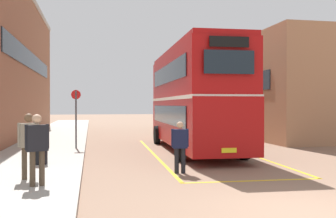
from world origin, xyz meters
TOP-DOWN VIEW (x-y plane):
  - ground_plane at (0.00, 14.40)m, footprint 135.60×135.60m
  - sidewalk_left at (-6.50, 16.80)m, footprint 4.00×57.60m
  - depot_building_right at (9.52, 18.36)m, footprint 8.11×14.78m
  - double_decker_bus at (0.52, 10.64)m, footprint 3.14×10.84m
  - single_deck_bus at (3.16, 26.18)m, footprint 3.52×8.30m
  - pedestrian_boarding at (-1.48, 4.81)m, footprint 0.55×0.28m
  - pedestrian_waiting_near at (-5.90, 4.00)m, footprint 0.54×0.47m
  - pedestrian_waiting_far at (-5.54, 3.01)m, footprint 0.56×0.39m
  - litter_bin at (-5.92, 6.69)m, footprint 0.51×0.51m
  - bus_stop_sign at (-4.92, 11.53)m, footprint 0.44×0.08m
  - bay_marking_yellow at (0.49, 8.66)m, footprint 4.69×12.90m

SIDE VIEW (x-z plane):
  - ground_plane at x=0.00m, z-range 0.00..0.00m
  - bay_marking_yellow at x=0.49m, z-range 0.00..0.01m
  - sidewalk_left at x=-6.50m, z-range 0.00..0.14m
  - litter_bin at x=-5.92m, z-range 0.14..1.00m
  - pedestrian_boarding at x=-1.48m, z-range 0.12..1.76m
  - pedestrian_waiting_near at x=-5.90m, z-range 0.29..2.08m
  - pedestrian_waiting_far at x=-5.54m, z-range 0.29..2.08m
  - single_deck_bus at x=3.16m, z-range 0.13..3.15m
  - bus_stop_sign at x=-4.92m, z-range 0.41..3.13m
  - double_decker_bus at x=0.52m, z-range 0.14..4.89m
  - depot_building_right at x=9.52m, z-range 0.00..6.50m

